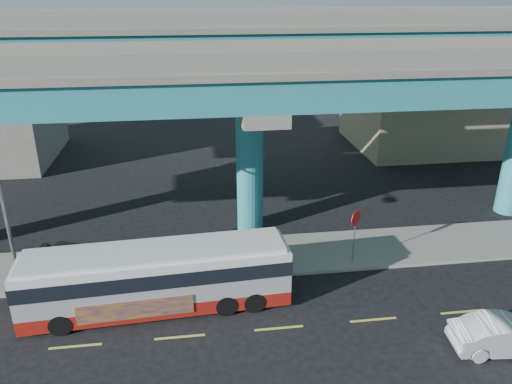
{
  "coord_description": "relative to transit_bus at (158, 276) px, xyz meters",
  "views": [
    {
      "loc": [
        -3.22,
        -16.63,
        12.9
      ],
      "look_at": [
        -0.35,
        4.0,
        4.27
      ],
      "focal_mm": 35.0,
      "sensor_mm": 36.0,
      "label": 1
    }
  ],
  "objects": [
    {
      "name": "ground",
      "position": [
        4.84,
        -1.82,
        -1.57
      ],
      "size": [
        120.0,
        120.0,
        0.0
      ],
      "primitive_type": "plane",
      "color": "black",
      "rests_on": "ground"
    },
    {
      "name": "sidewalk",
      "position": [
        4.84,
        3.68,
        -1.5
      ],
      "size": [
        70.0,
        4.0,
        0.15
      ],
      "primitive_type": "cube",
      "color": "gray",
      "rests_on": "ground"
    },
    {
      "name": "lane_markings",
      "position": [
        4.84,
        -2.12,
        -1.56
      ],
      "size": [
        58.0,
        0.12,
        0.01
      ],
      "color": "#D8C64C",
      "rests_on": "ground"
    },
    {
      "name": "viaduct",
      "position": [
        4.84,
        7.29,
        7.57
      ],
      "size": [
        52.0,
        12.4,
        11.7
      ],
      "color": "teal",
      "rests_on": "ground"
    },
    {
      "name": "building_beige",
      "position": [
        22.84,
        21.16,
        1.94
      ],
      "size": [
        14.0,
        10.23,
        7.0
      ],
      "color": "tan",
      "rests_on": "ground"
    },
    {
      "name": "transit_bus",
      "position": [
        0.0,
        0.0,
        0.0
      ],
      "size": [
        11.3,
        3.04,
        2.87
      ],
      "rotation": [
        0.0,
        0.0,
        0.06
      ],
      "color": "maroon",
      "rests_on": "ground"
    },
    {
      "name": "sedan",
      "position": [
        13.11,
        -4.59,
        -0.89
      ],
      "size": [
        2.21,
        4.41,
        1.36
      ],
      "primitive_type": "imported",
      "rotation": [
        0.0,
        0.0,
        1.48
      ],
      "color": "silver",
      "rests_on": "ground"
    },
    {
      "name": "parked_car",
      "position": [
        -4.3,
        3.72,
        -0.79
      ],
      "size": [
        3.83,
        4.65,
        1.26
      ],
      "primitive_type": "imported",
      "rotation": [
        0.0,
        0.0,
        1.23
      ],
      "color": "#2B2C30",
      "rests_on": "sidewalk"
    },
    {
      "name": "stop_sign",
      "position": [
        9.38,
        2.36,
        0.63
      ],
      "size": [
        0.66,
        0.57,
        2.82
      ],
      "rotation": [
        0.0,
        0.0,
        0.31
      ],
      "color": "gray",
      "rests_on": "sidewalk"
    }
  ]
}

